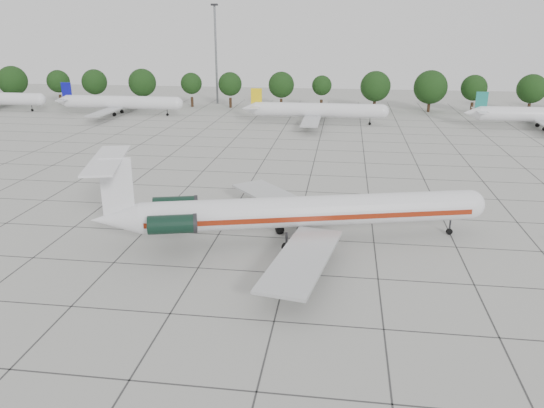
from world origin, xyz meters
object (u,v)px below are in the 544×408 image
object	(u,v)px
bg_airliner_b	(120,103)
bg_airliner_c	(317,110)
floodlight_mast	(216,49)
main_airliner	(289,212)

from	to	relation	value
bg_airliner_b	bg_airliner_c	xyz separation A→B (m)	(46.90, -5.43, 0.00)
bg_airliner_c	floodlight_mast	world-z (taller)	floodlight_mast
bg_airliner_c	floodlight_mast	xyz separation A→B (m)	(-28.51, 26.98, 11.37)
bg_airliner_b	floodlight_mast	bearing A→B (deg)	49.53
bg_airliner_b	bg_airliner_c	bearing A→B (deg)	-6.61
main_airliner	bg_airliner_c	xyz separation A→B (m)	(-0.95, 66.01, -0.35)
main_airliner	floodlight_mast	world-z (taller)	floodlight_mast
bg_airliner_c	main_airliner	bearing A→B (deg)	-89.17
main_airliner	bg_airliner_c	distance (m)	66.02
bg_airliner_c	bg_airliner_b	bearing A→B (deg)	173.39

